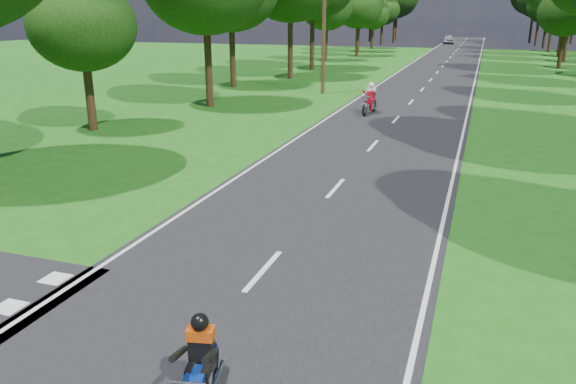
% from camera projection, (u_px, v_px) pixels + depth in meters
% --- Properties ---
extents(ground, '(160.00, 160.00, 0.00)m').
position_uv_depth(ground, '(221.00, 319.00, 9.78)').
color(ground, '#1B5413').
rests_on(ground, ground).
extents(main_road, '(7.00, 140.00, 0.02)m').
position_uv_depth(main_road, '(442.00, 66.00, 54.78)').
color(main_road, black).
rests_on(main_road, ground).
extents(road_markings, '(7.40, 140.00, 0.01)m').
position_uv_depth(road_markings, '(439.00, 68.00, 53.13)').
color(road_markings, silver).
rests_on(road_markings, main_road).
extents(telegraph_pole, '(1.20, 0.26, 8.00)m').
position_uv_depth(telegraph_pole, '(324.00, 29.00, 35.59)').
color(telegraph_pole, '#382616').
rests_on(telegraph_pole, ground).
extents(rider_near_blue, '(0.87, 1.69, 1.34)m').
position_uv_depth(rider_near_blue, '(198.00, 366.00, 7.34)').
color(rider_near_blue, '#0D3095').
rests_on(rider_near_blue, main_road).
extents(rider_far_red, '(0.84, 1.99, 1.61)m').
position_uv_depth(rider_far_red, '(370.00, 98.00, 29.14)').
color(rider_far_red, '#B10D22').
rests_on(rider_far_red, main_road).
extents(distant_car, '(2.16, 4.55, 1.50)m').
position_uv_depth(distant_car, '(448.00, 39.00, 93.08)').
color(distant_car, '#B7B9BE').
rests_on(distant_car, main_road).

